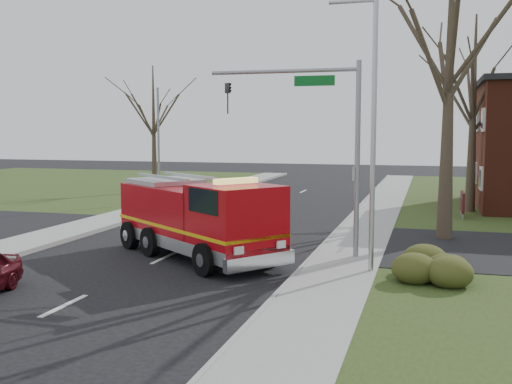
# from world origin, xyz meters

# --- Properties ---
(ground) EXTENTS (120.00, 120.00, 0.00)m
(ground) POSITION_xyz_m (0.00, 0.00, 0.00)
(ground) COLOR black
(ground) RESTS_ON ground
(sidewalk_right) EXTENTS (2.40, 80.00, 0.15)m
(sidewalk_right) POSITION_xyz_m (6.20, 0.00, 0.07)
(sidewalk_right) COLOR gray
(sidewalk_right) RESTS_ON ground
(sidewalk_left) EXTENTS (2.40, 80.00, 0.15)m
(sidewalk_left) POSITION_xyz_m (-6.20, 0.00, 0.07)
(sidewalk_left) COLOR gray
(sidewalk_left) RESTS_ON ground
(health_center_sign) EXTENTS (0.12, 2.00, 1.40)m
(health_center_sign) POSITION_xyz_m (10.50, 12.50, 0.88)
(health_center_sign) COLOR #430F15
(health_center_sign) RESTS_ON ground
(hedge_corner) EXTENTS (2.80, 2.00, 0.90)m
(hedge_corner) POSITION_xyz_m (9.00, -1.00, 0.58)
(hedge_corner) COLOR #363E16
(hedge_corner) RESTS_ON lawn_right
(bare_tree_near) EXTENTS (6.00, 6.00, 12.00)m
(bare_tree_near) POSITION_xyz_m (9.50, 6.00, 7.41)
(bare_tree_near) COLOR #3B3023
(bare_tree_near) RESTS_ON ground
(bare_tree_far) EXTENTS (5.25, 5.25, 10.50)m
(bare_tree_far) POSITION_xyz_m (11.00, 15.00, 6.49)
(bare_tree_far) COLOR #3B3023
(bare_tree_far) RESTS_ON ground
(bare_tree_left) EXTENTS (4.50, 4.50, 9.00)m
(bare_tree_left) POSITION_xyz_m (-10.00, 20.00, 5.56)
(bare_tree_left) COLOR #3B3023
(bare_tree_left) RESTS_ON ground
(traffic_signal_mast) EXTENTS (5.29, 0.18, 6.80)m
(traffic_signal_mast) POSITION_xyz_m (5.21, 1.50, 4.71)
(traffic_signal_mast) COLOR gray
(traffic_signal_mast) RESTS_ON ground
(streetlight_pole) EXTENTS (1.48, 0.16, 8.40)m
(streetlight_pole) POSITION_xyz_m (7.14, -0.50, 4.55)
(streetlight_pole) COLOR #B7BABF
(streetlight_pole) RESTS_ON ground
(utility_pole_far) EXTENTS (0.14, 0.14, 7.00)m
(utility_pole_far) POSITION_xyz_m (-6.80, 14.00, 3.50)
(utility_pole_far) COLOR gray
(utility_pole_far) RESTS_ON ground
(fire_engine) EXTENTS (7.36, 6.41, 2.96)m
(fire_engine) POSITION_xyz_m (1.14, 0.39, 1.34)
(fire_engine) COLOR #AA070F
(fire_engine) RESTS_ON ground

